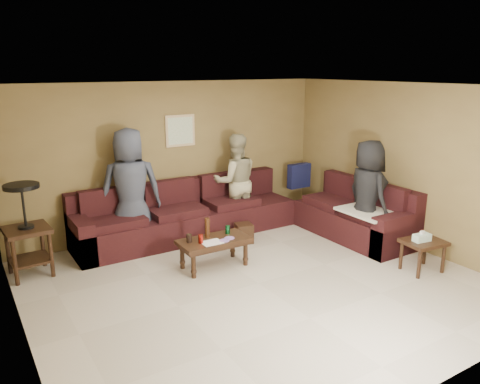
{
  "coord_description": "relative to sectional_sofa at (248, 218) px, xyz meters",
  "views": [
    {
      "loc": [
        -3.14,
        -4.59,
        2.72
      ],
      "look_at": [
        0.25,
        0.85,
        1.0
      ],
      "focal_mm": 35.0,
      "sensor_mm": 36.0,
      "label": 1
    }
  ],
  "objects": [
    {
      "name": "person_right",
      "position": [
        1.35,
        -1.29,
        0.51
      ],
      "size": [
        0.66,
        0.89,
        1.67
      ],
      "primitive_type": "imported",
      "rotation": [
        0.0,
        0.0,
        1.41
      ],
      "color": "black",
      "rests_on": "ground"
    },
    {
      "name": "coffee_table",
      "position": [
        -1.05,
        -0.75,
        0.03
      ],
      "size": [
        1.0,
        0.51,
        0.69
      ],
      "rotation": [
        0.0,
        0.0,
        -0.01
      ],
      "color": "black",
      "rests_on": "ground"
    },
    {
      "name": "waste_bin",
      "position": [
        -0.18,
        -0.17,
        -0.17
      ],
      "size": [
        0.31,
        0.31,
        0.31
      ],
      "primitive_type": "cube",
      "rotation": [
        0.0,
        0.0,
        -0.25
      ],
      "color": "black",
      "rests_on": "ground"
    },
    {
      "name": "wall_art",
      "position": [
        -0.71,
        0.96,
        1.37
      ],
      "size": [
        0.52,
        0.04,
        0.52
      ],
      "color": "tan",
      "rests_on": "ground"
    },
    {
      "name": "sectional_sofa",
      "position": [
        0.0,
        0.0,
        0.0
      ],
      "size": [
        4.65,
        2.9,
        0.97
      ],
      "color": "black",
      "rests_on": "ground"
    },
    {
      "name": "side_table_right",
      "position": [
        1.3,
        -2.38,
        0.06
      ],
      "size": [
        0.59,
        0.51,
        0.59
      ],
      "rotation": [
        0.0,
        0.0,
        -0.14
      ],
      "color": "black",
      "rests_on": "ground"
    },
    {
      "name": "person_middle",
      "position": [
        0.09,
        0.54,
        0.5
      ],
      "size": [
        0.94,
        0.82,
        1.64
      ],
      "primitive_type": "imported",
      "rotation": [
        0.0,
        0.0,
        2.86
      ],
      "color": "tan",
      "rests_on": "ground"
    },
    {
      "name": "person_left",
      "position": [
        -1.75,
        0.55,
        0.61
      ],
      "size": [
        1.03,
        0.81,
        1.87
      ],
      "primitive_type": "imported",
      "rotation": [
        0.0,
        0.0,
        2.88
      ],
      "color": "#313645",
      "rests_on": "ground"
    },
    {
      "name": "room",
      "position": [
        -0.81,
        -1.52,
        1.34
      ],
      "size": [
        5.6,
        5.5,
        2.5
      ],
      "color": "#B6AB9A",
      "rests_on": "ground"
    },
    {
      "name": "end_table_left",
      "position": [
        -3.27,
        0.32,
        0.34
      ],
      "size": [
        0.59,
        0.59,
        1.26
      ],
      "rotation": [
        0.0,
        0.0,
        0.06
      ],
      "color": "black",
      "rests_on": "ground"
    }
  ]
}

